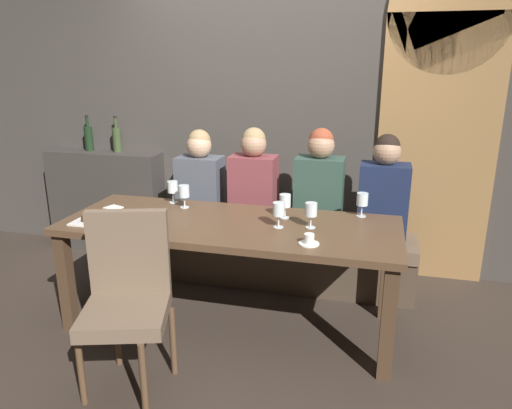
# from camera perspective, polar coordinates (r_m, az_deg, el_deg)

# --- Properties ---
(ground) EXTENTS (9.00, 9.00, 0.00)m
(ground) POSITION_cam_1_polar(r_m,az_deg,el_deg) (3.43, -2.97, -13.92)
(ground) COLOR #382D26
(back_wall_tiled) EXTENTS (6.00, 0.12, 3.00)m
(back_wall_tiled) POSITION_cam_1_polar(r_m,az_deg,el_deg) (4.13, 1.89, 13.33)
(back_wall_tiled) COLOR #423D38
(back_wall_tiled) RESTS_ON ground
(arched_door) EXTENTS (0.90, 0.05, 2.55)m
(arched_door) POSITION_cam_1_polar(r_m,az_deg,el_deg) (4.00, 21.17, 10.17)
(arched_door) COLOR olive
(arched_door) RESTS_ON ground
(back_counter) EXTENTS (1.10, 0.28, 0.95)m
(back_counter) POSITION_cam_1_polar(r_m,az_deg,el_deg) (4.74, -17.36, 0.41)
(back_counter) COLOR #38342F
(back_counter) RESTS_ON ground
(dining_table) EXTENTS (2.20, 0.84, 0.74)m
(dining_table) POSITION_cam_1_polar(r_m,az_deg,el_deg) (3.15, -3.14, -3.65)
(dining_table) COLOR #493422
(dining_table) RESTS_ON ground
(banquette_bench) EXTENTS (2.50, 0.44, 0.45)m
(banquette_bench) POSITION_cam_1_polar(r_m,az_deg,el_deg) (3.93, 0.04, -5.99)
(banquette_bench) COLOR #4A3C2E
(banquette_bench) RESTS_ON ground
(chair_near_side) EXTENTS (0.55, 0.55, 0.98)m
(chair_near_side) POSITION_cam_1_polar(r_m,az_deg,el_deg) (2.71, -15.20, -9.92)
(chair_near_side) COLOR brown
(chair_near_side) RESTS_ON ground
(diner_redhead) EXTENTS (0.36, 0.24, 0.78)m
(diner_redhead) POSITION_cam_1_polar(r_m,az_deg,el_deg) (3.90, -6.71, 2.89)
(diner_redhead) COLOR #4C515B
(diner_redhead) RESTS_ON banquette_bench
(diner_bearded) EXTENTS (0.36, 0.24, 0.82)m
(diner_bearded) POSITION_cam_1_polar(r_m,az_deg,el_deg) (3.74, -0.30, 2.66)
(diner_bearded) COLOR brown
(diner_bearded) RESTS_ON banquette_bench
(diner_far_end) EXTENTS (0.36, 0.24, 0.83)m
(diner_far_end) POSITION_cam_1_polar(r_m,az_deg,el_deg) (3.62, 7.60, 2.17)
(diner_far_end) COLOR #2D473D
(diner_far_end) RESTS_ON banquette_bench
(diner_near_end) EXTENTS (0.36, 0.24, 0.80)m
(diner_near_end) POSITION_cam_1_polar(r_m,az_deg,el_deg) (3.65, 15.08, 1.58)
(diner_near_end) COLOR #192342
(diner_near_end) RESTS_ON banquette_bench
(wine_bottle_dark_red) EXTENTS (0.08, 0.08, 0.33)m
(wine_bottle_dark_red) POSITION_cam_1_polar(r_m,az_deg,el_deg) (4.71, -19.43, 7.57)
(wine_bottle_dark_red) COLOR black
(wine_bottle_dark_red) RESTS_ON back_counter
(wine_bottle_pale_label) EXTENTS (0.08, 0.08, 0.33)m
(wine_bottle_pale_label) POSITION_cam_1_polar(r_m,az_deg,el_deg) (4.56, -16.35, 7.57)
(wine_bottle_pale_label) COLOR #384728
(wine_bottle_pale_label) RESTS_ON back_counter
(wine_glass_center_back) EXTENTS (0.08, 0.08, 0.16)m
(wine_glass_center_back) POSITION_cam_1_polar(r_m,az_deg,el_deg) (3.28, 12.63, 0.48)
(wine_glass_center_back) COLOR silver
(wine_glass_center_back) RESTS_ON dining_table
(wine_glass_far_left) EXTENTS (0.08, 0.08, 0.16)m
(wine_glass_far_left) POSITION_cam_1_polar(r_m,az_deg,el_deg) (2.99, 2.73, -0.64)
(wine_glass_far_left) COLOR silver
(wine_glass_far_left) RESTS_ON dining_table
(wine_glass_end_right) EXTENTS (0.08, 0.08, 0.16)m
(wine_glass_end_right) POSITION_cam_1_polar(r_m,az_deg,el_deg) (3.43, -8.63, 1.51)
(wine_glass_end_right) COLOR silver
(wine_glass_end_right) RESTS_ON dining_table
(wine_glass_center_front) EXTENTS (0.08, 0.08, 0.16)m
(wine_glass_center_front) POSITION_cam_1_polar(r_m,az_deg,el_deg) (3.56, -9.97, 2.02)
(wine_glass_center_front) COLOR silver
(wine_glass_center_front) RESTS_ON dining_table
(wine_glass_far_right) EXTENTS (0.08, 0.08, 0.16)m
(wine_glass_far_right) POSITION_cam_1_polar(r_m,az_deg,el_deg) (3.00, 6.62, -0.74)
(wine_glass_far_right) COLOR silver
(wine_glass_far_right) RESTS_ON dining_table
(wine_glass_near_left) EXTENTS (0.08, 0.08, 0.16)m
(wine_glass_near_left) POSITION_cam_1_polar(r_m,az_deg,el_deg) (3.17, 3.50, 0.39)
(wine_glass_near_left) COLOR silver
(wine_glass_near_left) RESTS_ON dining_table
(espresso_cup) EXTENTS (0.12, 0.12, 0.06)m
(espresso_cup) POSITION_cam_1_polar(r_m,az_deg,el_deg) (2.75, 6.39, -4.27)
(espresso_cup) COLOR white
(espresso_cup) RESTS_ON dining_table
(dessert_plate) EXTENTS (0.19, 0.19, 0.05)m
(dessert_plate) POSITION_cam_1_polar(r_m,az_deg,el_deg) (3.29, -19.44, -1.80)
(dessert_plate) COLOR white
(dessert_plate) RESTS_ON dining_table
(folded_napkin) EXTENTS (0.14, 0.13, 0.01)m
(folded_napkin) POSITION_cam_1_polar(r_m,az_deg,el_deg) (3.56, -16.75, -0.37)
(folded_napkin) COLOR silver
(folded_napkin) RESTS_ON dining_table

